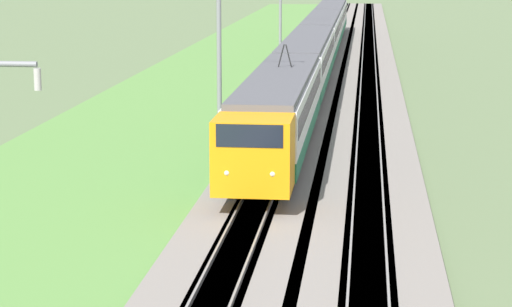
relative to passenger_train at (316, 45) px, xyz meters
name	(u,v)px	position (x,y,z in m)	size (l,w,h in m)	color
ballast_main	(301,107)	(-16.65, 0.00, -2.16)	(240.00, 4.40, 0.30)	gray
ballast_adjacent	(369,108)	(-16.65, -4.03, -2.16)	(240.00, 4.40, 0.30)	gray
track_main	(301,107)	(-16.65, 0.00, -2.15)	(240.00, 1.57, 0.45)	#4C4238
track_adjacent	(369,108)	(-16.65, -4.03, -2.15)	(240.00, 1.57, 0.45)	#4C4238
grass_verge	(185,106)	(-16.65, 7.00, -2.25)	(240.00, 13.02, 0.12)	#5B8E42
passenger_train	(316,45)	(0.00, 0.00, 0.00)	(85.28, 2.86, 4.95)	orange
catenary_mast_mid	(220,54)	(-29.96, 2.88, 2.31)	(0.22, 2.56, 8.95)	slate
catenary_mast_far	(281,13)	(2.73, 2.88, 2.26)	(0.22, 2.56, 8.85)	slate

